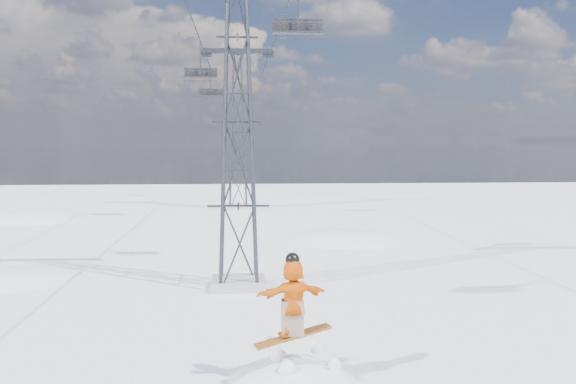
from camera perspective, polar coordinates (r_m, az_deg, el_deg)
The scene contains 7 objects.
ground at distance 14.06m, azimuth -7.73°, elevation -15.86°, with size 120.00×120.00×0.00m, color white.
lift_tower_near at distance 21.16m, azimuth -4.48°, elevation 6.10°, with size 5.20×1.80×11.43m.
lift_tower_far at distance 46.16m, azimuth -4.48°, elevation 5.25°, with size 5.20×1.80×11.43m.
haul_cables at distance 33.19m, azimuth -4.54°, elevation 14.88°, with size 4.46×51.00×0.06m.
lift_chair_mid at distance 24.08m, azimuth 0.88°, elevation 14.42°, with size 1.85×0.53×2.29m.
lift_chair_far at distance 39.28m, azimuth -7.78°, elevation 10.38°, with size 1.96×0.56×2.43m.
lift_chair_extra at distance 54.10m, azimuth -6.86°, elevation 8.74°, with size 2.00×0.57×2.48m.
Camera 1 is at (0.79, -13.15, 4.89)m, focal length 40.00 mm.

